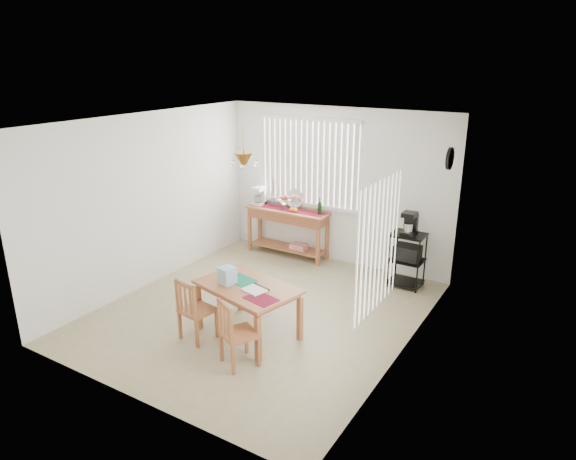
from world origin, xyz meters
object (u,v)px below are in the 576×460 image
Objects in this scene: chair_left at (195,310)px; chair_right at (236,334)px; sideboard at (288,221)px; cart_items at (410,224)px; wire_cart at (407,255)px; dining_table at (248,291)px.

chair_right is (0.77, -0.18, -0.00)m from chair_left.
sideboard is 3.09m from chair_left.
sideboard is at bearing 99.60° from chair_left.
cart_items is at bearing -3.96° from sideboard.
chair_left is at bearing -120.54° from wire_cart.
wire_cart is 2.43× the size of cart_items.
sideboard is 2.77m from dining_table.
cart_items is 0.43× the size of chair_right.
chair_right is (0.29, -0.64, -0.19)m from dining_table.
dining_table is 0.68m from chair_left.
dining_table is at bearing 114.86° from chair_right.
chair_right is at bearing -13.51° from chair_left.
cart_items is at bearing 63.27° from dining_table.
wire_cart is 2.72m from dining_table.
sideboard is at bearing 175.81° from wire_cart.
wire_cart is 3.34m from chair_left.
chair_left is 1.01× the size of chair_right.
cart_items reaches higher than sideboard.
cart_items reaches higher than dining_table.
chair_left is (0.51, -3.04, -0.23)m from sideboard.
chair_left is at bearing -136.21° from dining_table.
dining_table is 1.72× the size of chair_left.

